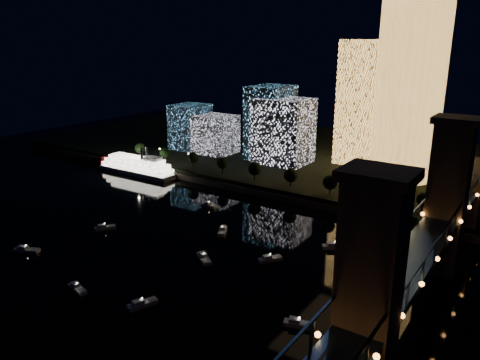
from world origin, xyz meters
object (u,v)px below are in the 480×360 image
at_px(tower_cylindrical, 410,87).
at_px(tower_rectangular, 361,103).
at_px(riverboat, 134,166).
at_px(truss_bridge, 400,284).

height_order(tower_cylindrical, tower_rectangular, tower_cylindrical).
height_order(tower_rectangular, riverboat, tower_rectangular).
relative_size(tower_cylindrical, riverboat, 1.66).
distance_m(tower_cylindrical, truss_bridge, 139.89).
distance_m(tower_cylindrical, tower_rectangular, 34.59).
xyz_separation_m(tower_rectangular, truss_bridge, (66.05, -145.71, -22.07)).
height_order(tower_cylindrical, riverboat, tower_cylindrical).
relative_size(tower_rectangular, truss_bridge, 0.25).
distance_m(truss_bridge, riverboat, 181.26).
xyz_separation_m(tower_rectangular, riverboat, (-100.35, -74.85, -34.20)).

